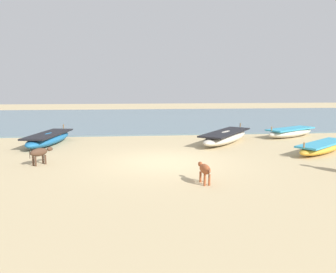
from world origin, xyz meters
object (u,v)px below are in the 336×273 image
fishing_boat_1 (290,132)px  calf_near_rust (205,170)px  calf_far_dark (40,153)px  fishing_boat_2 (323,147)px  fishing_boat_0 (226,137)px  fishing_boat_3 (49,138)px

fishing_boat_1 → calf_near_rust: fishing_boat_1 is taller
fishing_boat_1 → calf_far_dark: fishing_boat_1 is taller
fishing_boat_1 → calf_far_dark: size_ratio=4.54×
fishing_boat_1 → calf_near_rust: (-6.36, -8.00, 0.14)m
fishing_boat_1 → fishing_boat_2: bearing=50.9°
fishing_boat_2 → calf_near_rust: (-5.68, -3.77, 0.16)m
fishing_boat_0 → calf_far_dark: size_ratio=5.55×
fishing_boat_0 → fishing_boat_1: fishing_boat_0 is taller
fishing_boat_3 → calf_far_dark: 4.19m
calf_near_rust → fishing_boat_2: bearing=-63.5°
fishing_boat_0 → fishing_boat_1: size_ratio=1.22×
fishing_boat_2 → fishing_boat_0: bearing=-77.3°
fishing_boat_2 → fishing_boat_3: bearing=-52.5°
fishing_boat_3 → calf_far_dark: size_ratio=5.35×
fishing_boat_0 → calf_near_rust: (-2.43, -6.51, 0.10)m
fishing_boat_0 → fishing_boat_3: 8.27m
fishing_boat_3 → fishing_boat_1: bearing=-74.8°
fishing_boat_1 → calf_near_rust: bearing=21.5°
fishing_boat_0 → calf_near_rust: size_ratio=5.03×
fishing_boat_0 → fishing_boat_3: size_ratio=1.04×
fishing_boat_0 → fishing_boat_3: bearing=123.8°
fishing_boat_2 → fishing_boat_3: 11.94m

